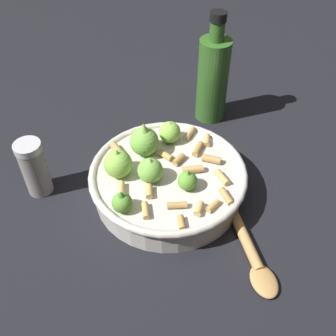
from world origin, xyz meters
TOP-DOWN VIEW (x-y plane):
  - ground_plane at (0.00, 0.00)m, footprint 2.40×2.40m
  - cooking_pan at (0.00, 0.00)m, footprint 0.25×0.25m
  - pepper_shaker at (0.11, 0.18)m, footprint 0.04×0.04m
  - olive_oil_bottle at (0.14, -0.18)m, footprint 0.06×0.06m
  - wooden_spoon at (-0.13, -0.05)m, footprint 0.25×0.09m

SIDE VIEW (x-z plane):
  - ground_plane at x=0.00m, z-range 0.00..0.00m
  - wooden_spoon at x=-0.13m, z-range 0.00..0.02m
  - cooking_pan at x=0.00m, z-range -0.02..0.09m
  - pepper_shaker at x=0.11m, z-range 0.00..0.10m
  - olive_oil_bottle at x=0.14m, z-range -0.02..0.20m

